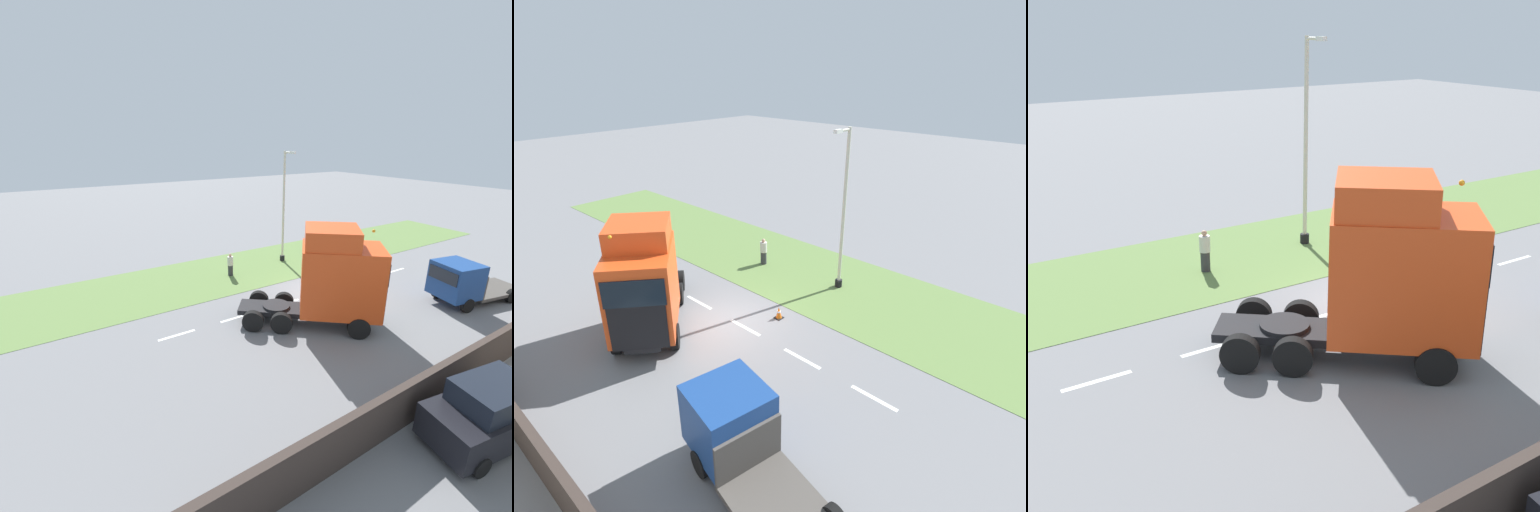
{
  "view_description": "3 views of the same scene",
  "coord_description": "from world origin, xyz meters",
  "views": [
    {
      "loc": [
        13.95,
        -12.92,
        8.78
      ],
      "look_at": [
        -2.41,
        -2.81,
        2.21
      ],
      "focal_mm": 24.0,
      "sensor_mm": 36.0,
      "label": 1
    },
    {
      "loc": [
        10.88,
        12.45,
        10.57
      ],
      "look_at": [
        -2.55,
        0.03,
        2.34
      ],
      "focal_mm": 30.0,
      "sensor_mm": 36.0,
      "label": 2
    },
    {
      "loc": [
        14.39,
        -12.34,
        8.57
      ],
      "look_at": [
        -0.17,
        -2.98,
        2.17
      ],
      "focal_mm": 45.0,
      "sensor_mm": 36.0,
      "label": 3
    }
  ],
  "objects": [
    {
      "name": "ground_plane",
      "position": [
        0.0,
        0.0,
        0.0
      ],
      "size": [
        120.0,
        120.0,
        0.0
      ],
      "primitive_type": "plane",
      "color": "slate",
      "rests_on": "ground"
    },
    {
      "name": "grass_verge",
      "position": [
        -6.0,
        0.0,
        0.01
      ],
      "size": [
        7.0,
        44.0,
        0.01
      ],
      "color": "#607F42",
      "rests_on": "ground"
    },
    {
      "name": "lane_markings",
      "position": [
        0.0,
        -0.7,
        0.0
      ],
      "size": [
        0.16,
        17.8,
        0.0
      ],
      "color": "white",
      "rests_on": "ground"
    },
    {
      "name": "lorry_cab",
      "position": [
        3.09,
        -1.74,
        2.49
      ],
      "size": [
        6.05,
        6.62,
        5.12
      ],
      "rotation": [
        0.0,
        0.0,
        -0.68
      ],
      "color": "black",
      "rests_on": "ground"
    },
    {
      "name": "flatbed_truck",
      "position": [
        5.12,
        5.94,
        1.32
      ],
      "size": [
        3.15,
        5.99,
        2.49
      ],
      "rotation": [
        0.0,
        0.0,
        2.94
      ],
      "color": "navy",
      "rests_on": "ground"
    },
    {
      "name": "lamp_post",
      "position": [
        -5.89,
        1.73,
        3.68
      ],
      "size": [
        1.3,
        0.36,
        8.03
      ],
      "color": "black",
      "rests_on": "ground"
    },
    {
      "name": "pedestrian",
      "position": [
        -5.32,
        -3.04,
        0.76
      ],
      "size": [
        0.39,
        0.39,
        1.56
      ],
      "color": "#333338",
      "rests_on": "ground"
    },
    {
      "name": "traffic_cone_lead",
      "position": [
        -1.59,
        1.47,
        0.28
      ],
      "size": [
        0.36,
        0.36,
        0.58
      ],
      "color": "black",
      "rests_on": "ground"
    }
  ]
}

